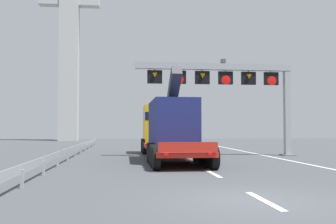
# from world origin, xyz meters

# --- Properties ---
(ground) EXTENTS (112.00, 112.00, 0.00)m
(ground) POSITION_xyz_m (0.00, 0.00, 0.00)
(ground) COLOR #424449
(lane_markings) EXTENTS (0.20, 61.61, 0.01)m
(lane_markings) POSITION_xyz_m (0.24, 23.51, 0.01)
(lane_markings) COLOR silver
(lane_markings) RESTS_ON ground
(edge_line_right) EXTENTS (0.20, 63.00, 0.01)m
(edge_line_right) POSITION_xyz_m (6.20, 12.00, 0.01)
(edge_line_right) COLOR silver
(edge_line_right) RESTS_ON ground
(overhead_lane_gantry) EXTENTS (11.15, 0.90, 6.71)m
(overhead_lane_gantry) POSITION_xyz_m (3.80, 15.42, 5.20)
(overhead_lane_gantry) COLOR #9EA0A5
(overhead_lane_gantry) RESTS_ON ground
(heavy_haul_truck_red) EXTENTS (3.05, 14.07, 5.30)m
(heavy_haul_truck_red) POSITION_xyz_m (-0.76, 14.66, 1.99)
(heavy_haul_truck_red) COLOR red
(heavy_haul_truck_red) RESTS_ON ground
(guardrail_left) EXTENTS (0.13, 35.00, 0.76)m
(guardrail_left) POSITION_xyz_m (-6.82, 15.50, 0.56)
(guardrail_left) COLOR #999EA3
(guardrail_left) RESTS_ON ground
(bridge_pylon_distant) EXTENTS (9.00, 2.00, 34.12)m
(bridge_pylon_distant) POSITION_xyz_m (-12.06, 47.76, 17.45)
(bridge_pylon_distant) COLOR #B7B7B2
(bridge_pylon_distant) RESTS_ON ground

